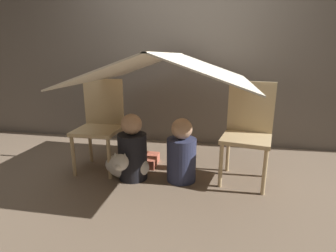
{
  "coord_description": "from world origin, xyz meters",
  "views": [
    {
      "loc": [
        0.46,
        -2.25,
        1.17
      ],
      "look_at": [
        0.0,
        0.14,
        0.51
      ],
      "focal_mm": 28.0,
      "sensor_mm": 36.0,
      "label": 1
    }
  ],
  "objects": [
    {
      "name": "ground_plane",
      "position": [
        0.0,
        0.0,
        0.0
      ],
      "size": [
        8.8,
        8.8,
        0.0
      ],
      "primitive_type": "plane",
      "color": "#7A6651"
    },
    {
      "name": "wall_back",
      "position": [
        0.0,
        1.23,
        1.25
      ],
      "size": [
        7.0,
        0.05,
        2.5
      ],
      "color": "#6B6056",
      "rests_on": "ground_plane"
    },
    {
      "name": "chair_left",
      "position": [
        -0.73,
        0.22,
        0.51
      ],
      "size": [
        0.44,
        0.44,
        0.93
      ],
      "rotation": [
        0.0,
        0.0,
        0.02
      ],
      "color": "#D1B27F",
      "rests_on": "ground_plane"
    },
    {
      "name": "chair_right",
      "position": [
        0.75,
        0.22,
        0.51
      ],
      "size": [
        0.51,
        0.51,
        0.93
      ],
      "rotation": [
        0.0,
        0.0,
        -0.2
      ],
      "color": "#D1B27F",
      "rests_on": "ground_plane"
    },
    {
      "name": "sheet_canopy",
      "position": [
        0.0,
        0.14,
        1.06
      ],
      "size": [
        1.47,
        1.58,
        0.27
      ],
      "color": "silver"
    },
    {
      "name": "person_front",
      "position": [
        -0.32,
        0.01,
        0.28
      ],
      "size": [
        0.28,
        0.28,
        0.65
      ],
      "color": "black",
      "rests_on": "ground_plane"
    },
    {
      "name": "person_second",
      "position": [
        0.14,
        0.06,
        0.27
      ],
      "size": [
        0.28,
        0.28,
        0.61
      ],
      "color": "#2D3351",
      "rests_on": "ground_plane"
    },
    {
      "name": "dog",
      "position": [
        -0.38,
        -0.04,
        0.15
      ],
      "size": [
        0.44,
        0.37,
        0.33
      ],
      "color": "silver",
      "rests_on": "ground_plane"
    },
    {
      "name": "floor_cushion",
      "position": [
        -0.35,
        0.36,
        0.05
      ],
      "size": [
        0.37,
        0.29,
        0.1
      ],
      "color": "#CC664C",
      "rests_on": "ground_plane"
    }
  ]
}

